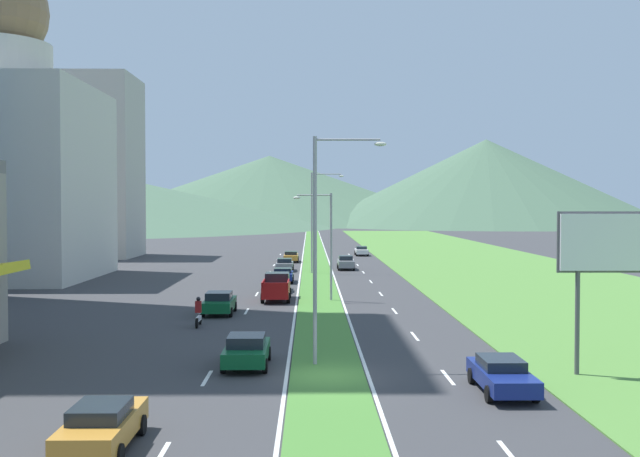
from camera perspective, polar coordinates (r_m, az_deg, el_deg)
ground_plane at (r=32.32m, az=0.58°, el=-11.27°), size 600.00×600.00×0.00m
grass_median at (r=91.76m, az=-0.32°, el=-2.76°), size 3.20×240.00×0.06m
grass_verge_right at (r=94.22m, az=12.32°, el=-2.69°), size 24.00×240.00×0.06m
lane_dash_left_2 at (r=32.43m, az=-8.63°, el=-11.24°), size 0.16×2.80×0.01m
lane_dash_left_3 at (r=42.08m, az=-6.78°, el=-8.21°), size 0.16×2.80×0.01m
lane_dash_left_4 at (r=51.83m, az=-5.63°, el=-6.32°), size 0.16×2.80×0.01m
lane_dash_left_5 at (r=61.64m, az=-4.85°, el=-5.02°), size 0.16×2.80×0.01m
lane_dash_left_6 at (r=71.47m, az=-4.29°, el=-4.08°), size 0.16×2.80×0.01m
lane_dash_left_7 at (r=81.32m, az=-3.86°, el=-3.37°), size 0.16×2.80×0.01m
lane_dash_left_8 at (r=91.19m, az=-3.53°, el=-2.81°), size 0.16×2.80×0.01m
lane_dash_left_9 at (r=101.07m, az=-3.26°, el=-2.36°), size 0.16×2.80×0.01m
lane_dash_left_10 at (r=110.95m, az=-3.04°, el=-1.99°), size 0.16×2.80×0.01m
lane_dash_right_1 at (r=23.35m, az=14.39°, el=-16.48°), size 0.16×2.80×0.01m
lane_dash_right_2 at (r=32.67m, az=9.74°, el=-11.15°), size 0.16×2.80×0.01m
lane_dash_right_3 at (r=42.27m, az=7.26°, el=-8.17°), size 0.16×2.80×0.01m
lane_dash_right_4 at (r=51.98m, az=5.71°, el=-6.29°), size 0.16×2.80×0.01m
lane_dash_right_5 at (r=61.76m, az=4.67°, el=-5.01°), size 0.16×2.80×0.01m
lane_dash_right_6 at (r=71.58m, az=3.91°, el=-4.07°), size 0.16×2.80×0.01m
lane_dash_right_7 at (r=81.42m, az=3.33°, el=-3.36°), size 0.16×2.80×0.01m
lane_dash_right_8 at (r=91.28m, az=2.89°, el=-2.80°), size 0.16×2.80×0.01m
lane_dash_right_9 at (r=101.14m, az=2.52°, el=-2.36°), size 0.16×2.80×0.01m
lane_dash_right_10 at (r=111.02m, az=2.23°, el=-1.99°), size 0.16×2.80×0.01m
edge_line_median_left at (r=91.77m, az=-1.42°, el=-2.78°), size 0.16×240.00×0.01m
edge_line_median_right at (r=91.80m, az=0.77°, el=-2.78°), size 0.16×240.00×0.01m
midrise_colored at (r=110.45m, az=-16.96°, el=4.52°), size 12.17×12.17×25.45m
hill_far_center at (r=309.60m, az=-3.88°, el=3.00°), size 159.84×159.84×27.81m
hill_far_right at (r=278.76m, az=12.56°, el=3.46°), size 128.54×128.54×31.32m
street_lamp_near at (r=33.81m, az=0.19°, el=-0.47°), size 3.33×0.28×10.42m
street_lamp_mid at (r=56.83m, az=0.49°, el=-0.74°), size 2.98×0.28×8.23m
street_lamp_far at (r=79.75m, az=-0.37°, el=0.98°), size 3.54×0.31×10.80m
billboard_roadside at (r=34.26m, az=22.09°, el=-1.56°), size 5.54×0.28×7.04m
car_0 at (r=23.85m, az=-16.32°, el=-14.24°), size 1.91×4.61×1.43m
car_1 at (r=83.03m, az=-2.72°, el=-2.76°), size 1.97×4.29×1.41m
car_2 at (r=84.84m, az=1.98°, el=-2.62°), size 1.92×4.41×1.56m
car_3 at (r=34.29m, az=-5.63°, el=-9.24°), size 2.03×4.36×1.47m
car_4 at (r=108.60m, az=3.19°, el=-1.70°), size 1.87×4.68×1.34m
car_5 at (r=70.73m, az=-2.85°, el=-3.56°), size 2.01×4.06×1.38m
car_6 at (r=50.68m, az=-7.71°, el=-5.64°), size 2.04×4.46×1.51m
car_7 at (r=30.44m, az=13.72°, el=-10.78°), size 1.95×4.76×1.33m
car_8 at (r=96.08m, az=-2.23°, el=-2.14°), size 1.95×4.74×1.39m
car_9 at (r=63.55m, az=-3.28°, el=-4.12°), size 1.90×4.15×1.52m
pickup_truck_0 at (r=57.72m, az=-3.34°, el=-4.51°), size 2.18×5.40×2.00m
motorcycle_rider at (r=45.74m, az=-9.27°, el=-6.48°), size 0.36×2.00×1.80m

